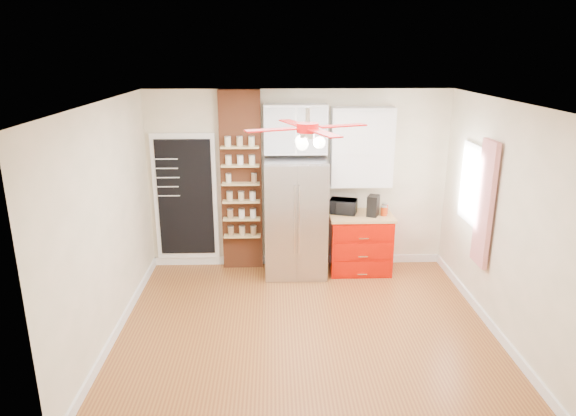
{
  "coord_description": "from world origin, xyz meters",
  "views": [
    {
      "loc": [
        -0.38,
        -5.51,
        3.23
      ],
      "look_at": [
        -0.18,
        0.9,
        1.25
      ],
      "focal_mm": 32.0,
      "sensor_mm": 36.0,
      "label": 1
    }
  ],
  "objects_px": {
    "red_cabinet": "(360,243)",
    "canister_left": "(384,211)",
    "toaster_oven": "(343,206)",
    "ceiling_fan": "(308,128)",
    "pantry_jar_oats": "(229,178)",
    "coffee_maker": "(373,206)",
    "fridge": "(296,218)"
  },
  "relations": [
    {
      "from": "fridge",
      "to": "coffee_maker",
      "type": "relative_size",
      "value": 5.73
    },
    {
      "from": "fridge",
      "to": "coffee_maker",
      "type": "distance_m",
      "value": 1.15
    },
    {
      "from": "toaster_oven",
      "to": "canister_left",
      "type": "height_order",
      "value": "toaster_oven"
    },
    {
      "from": "coffee_maker",
      "to": "canister_left",
      "type": "bearing_deg",
      "value": 24.82
    },
    {
      "from": "ceiling_fan",
      "to": "pantry_jar_oats",
      "type": "relative_size",
      "value": 11.18
    },
    {
      "from": "red_cabinet",
      "to": "canister_left",
      "type": "relative_size",
      "value": 7.13
    },
    {
      "from": "fridge",
      "to": "red_cabinet",
      "type": "height_order",
      "value": "fridge"
    },
    {
      "from": "ceiling_fan",
      "to": "canister_left",
      "type": "xyz_separation_m",
      "value": [
        1.24,
        1.62,
        -1.46
      ]
    },
    {
      "from": "coffee_maker",
      "to": "ceiling_fan",
      "type": "bearing_deg",
      "value": -99.55
    },
    {
      "from": "ceiling_fan",
      "to": "toaster_oven",
      "type": "distance_m",
      "value": 2.35
    },
    {
      "from": "pantry_jar_oats",
      "to": "red_cabinet",
      "type": "bearing_deg",
      "value": -3.29
    },
    {
      "from": "ceiling_fan",
      "to": "pantry_jar_oats",
      "type": "height_order",
      "value": "ceiling_fan"
    },
    {
      "from": "red_cabinet",
      "to": "canister_left",
      "type": "bearing_deg",
      "value": -10.64
    },
    {
      "from": "red_cabinet",
      "to": "toaster_oven",
      "type": "xyz_separation_m",
      "value": [
        -0.26,
        0.07,
        0.56
      ]
    },
    {
      "from": "red_cabinet",
      "to": "pantry_jar_oats",
      "type": "height_order",
      "value": "pantry_jar_oats"
    },
    {
      "from": "ceiling_fan",
      "to": "pantry_jar_oats",
      "type": "bearing_deg",
      "value": 119.84
    },
    {
      "from": "red_cabinet",
      "to": "toaster_oven",
      "type": "relative_size",
      "value": 2.42
    },
    {
      "from": "canister_left",
      "to": "red_cabinet",
      "type": "bearing_deg",
      "value": 169.36
    },
    {
      "from": "toaster_oven",
      "to": "pantry_jar_oats",
      "type": "xyz_separation_m",
      "value": [
        -1.69,
        0.04,
        0.43
      ]
    },
    {
      "from": "fridge",
      "to": "ceiling_fan",
      "type": "bearing_deg",
      "value": -88.24
    },
    {
      "from": "toaster_oven",
      "to": "coffee_maker",
      "type": "xyz_separation_m",
      "value": [
        0.42,
        -0.13,
        0.05
      ]
    },
    {
      "from": "toaster_oven",
      "to": "canister_left",
      "type": "distance_m",
      "value": 0.6
    },
    {
      "from": "fridge",
      "to": "toaster_oven",
      "type": "xyz_separation_m",
      "value": [
        0.71,
        0.12,
        0.13
      ]
    },
    {
      "from": "fridge",
      "to": "coffee_maker",
      "type": "bearing_deg",
      "value": -0.63
    },
    {
      "from": "canister_left",
      "to": "pantry_jar_oats",
      "type": "bearing_deg",
      "value": 175.65
    },
    {
      "from": "toaster_oven",
      "to": "pantry_jar_oats",
      "type": "relative_size",
      "value": 3.1
    },
    {
      "from": "red_cabinet",
      "to": "pantry_jar_oats",
      "type": "distance_m",
      "value": 2.18
    },
    {
      "from": "canister_left",
      "to": "pantry_jar_oats",
      "type": "height_order",
      "value": "pantry_jar_oats"
    },
    {
      "from": "pantry_jar_oats",
      "to": "toaster_oven",
      "type": "bearing_deg",
      "value": -1.39
    },
    {
      "from": "ceiling_fan",
      "to": "toaster_oven",
      "type": "height_order",
      "value": "ceiling_fan"
    },
    {
      "from": "ceiling_fan",
      "to": "toaster_oven",
      "type": "relative_size",
      "value": 3.61
    },
    {
      "from": "fridge",
      "to": "canister_left",
      "type": "bearing_deg",
      "value": -0.48
    }
  ]
}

